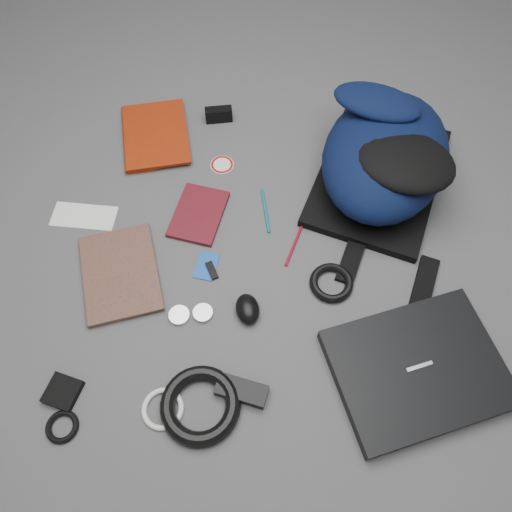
{
  "coord_description": "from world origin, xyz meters",
  "views": [
    {
      "loc": [
        0.02,
        -0.68,
        1.22
      ],
      "look_at": [
        0.0,
        0.0,
        0.02
      ],
      "focal_mm": 35.0,
      "sensor_mm": 36.0,
      "label": 1
    }
  ],
  "objects_px": {
    "backpack": "(385,155)",
    "textbook_red": "(123,140)",
    "compact_camera": "(219,115)",
    "pouch": "(63,392)",
    "laptop": "(417,369)",
    "comic_book": "(83,282)",
    "dvd_case": "(199,214)",
    "power_brick": "(242,391)",
    "mouse": "(248,309)"
  },
  "relations": [
    {
      "from": "backpack",
      "to": "textbook_red",
      "type": "bearing_deg",
      "value": -169.18
    },
    {
      "from": "compact_camera",
      "to": "pouch",
      "type": "relative_size",
      "value": 1.14
    },
    {
      "from": "backpack",
      "to": "pouch",
      "type": "relative_size",
      "value": 7.12
    },
    {
      "from": "backpack",
      "to": "pouch",
      "type": "distance_m",
      "value": 1.07
    },
    {
      "from": "backpack",
      "to": "pouch",
      "type": "bearing_deg",
      "value": -120.75
    },
    {
      "from": "laptop",
      "to": "backpack",
      "type": "bearing_deg",
      "value": 75.03
    },
    {
      "from": "textbook_red",
      "to": "pouch",
      "type": "height_order",
      "value": "textbook_red"
    },
    {
      "from": "comic_book",
      "to": "pouch",
      "type": "distance_m",
      "value": 0.3
    },
    {
      "from": "laptop",
      "to": "dvd_case",
      "type": "relative_size",
      "value": 2.1
    },
    {
      "from": "comic_book",
      "to": "power_brick",
      "type": "xyz_separation_m",
      "value": [
        0.44,
        -0.28,
        0.0
      ]
    },
    {
      "from": "dvd_case",
      "to": "pouch",
      "type": "height_order",
      "value": "pouch"
    },
    {
      "from": "mouse",
      "to": "power_brick",
      "type": "bearing_deg",
      "value": -105.63
    },
    {
      "from": "backpack",
      "to": "power_brick",
      "type": "xyz_separation_m",
      "value": [
        -0.39,
        -0.67,
        -0.1
      ]
    },
    {
      "from": "textbook_red",
      "to": "comic_book",
      "type": "relative_size",
      "value": 1.0
    },
    {
      "from": "laptop",
      "to": "textbook_red",
      "type": "height_order",
      "value": "laptop"
    },
    {
      "from": "dvd_case",
      "to": "mouse",
      "type": "relative_size",
      "value": 2.22
    },
    {
      "from": "mouse",
      "to": "textbook_red",
      "type": "bearing_deg",
      "value": 112.21
    },
    {
      "from": "laptop",
      "to": "power_brick",
      "type": "relative_size",
      "value": 3.24
    },
    {
      "from": "textbook_red",
      "to": "dvd_case",
      "type": "relative_size",
      "value": 1.44
    },
    {
      "from": "comic_book",
      "to": "pouch",
      "type": "height_order",
      "value": "comic_book"
    },
    {
      "from": "backpack",
      "to": "dvd_case",
      "type": "distance_m",
      "value": 0.57
    },
    {
      "from": "mouse",
      "to": "dvd_case",
      "type": "bearing_deg",
      "value": 103.34
    },
    {
      "from": "power_brick",
      "to": "pouch",
      "type": "bearing_deg",
      "value": -163.33
    },
    {
      "from": "textbook_red",
      "to": "pouch",
      "type": "xyz_separation_m",
      "value": [
        -0.02,
        -0.8,
        -0.01
      ]
    },
    {
      "from": "compact_camera",
      "to": "power_brick",
      "type": "xyz_separation_m",
      "value": [
        0.12,
        -0.9,
        -0.01
      ]
    },
    {
      "from": "dvd_case",
      "to": "compact_camera",
      "type": "distance_m",
      "value": 0.39
    },
    {
      "from": "laptop",
      "to": "pouch",
      "type": "height_order",
      "value": "laptop"
    },
    {
      "from": "laptop",
      "to": "comic_book",
      "type": "distance_m",
      "value": 0.9
    },
    {
      "from": "textbook_red",
      "to": "power_brick",
      "type": "relative_size",
      "value": 2.22
    },
    {
      "from": "laptop",
      "to": "dvd_case",
      "type": "xyz_separation_m",
      "value": [
        -0.58,
        0.45,
        -0.01
      ]
    },
    {
      "from": "mouse",
      "to": "pouch",
      "type": "bearing_deg",
      "value": -166.71
    },
    {
      "from": "comic_book",
      "to": "compact_camera",
      "type": "height_order",
      "value": "compact_camera"
    },
    {
      "from": "power_brick",
      "to": "pouch",
      "type": "distance_m",
      "value": 0.43
    },
    {
      "from": "mouse",
      "to": "pouch",
      "type": "xyz_separation_m",
      "value": [
        -0.44,
        -0.23,
        -0.01
      ]
    },
    {
      "from": "comic_book",
      "to": "dvd_case",
      "type": "xyz_separation_m",
      "value": [
        0.29,
        0.23,
        -0.0
      ]
    },
    {
      "from": "backpack",
      "to": "comic_book",
      "type": "bearing_deg",
      "value": -135.63
    },
    {
      "from": "textbook_red",
      "to": "mouse",
      "type": "height_order",
      "value": "mouse"
    },
    {
      "from": "backpack",
      "to": "mouse",
      "type": "bearing_deg",
      "value": -110.42
    },
    {
      "from": "backpack",
      "to": "comic_book",
      "type": "relative_size",
      "value": 1.98
    },
    {
      "from": "laptop",
      "to": "textbook_red",
      "type": "bearing_deg",
      "value": 120.52
    },
    {
      "from": "pouch",
      "to": "compact_camera",
      "type": "bearing_deg",
      "value": 70.97
    },
    {
      "from": "comic_book",
      "to": "compact_camera",
      "type": "distance_m",
      "value": 0.7
    },
    {
      "from": "power_brick",
      "to": "pouch",
      "type": "height_order",
      "value": "power_brick"
    },
    {
      "from": "compact_camera",
      "to": "dvd_case",
      "type": "bearing_deg",
      "value": -103.81
    },
    {
      "from": "compact_camera",
      "to": "pouch",
      "type": "distance_m",
      "value": 0.97
    },
    {
      "from": "mouse",
      "to": "power_brick",
      "type": "relative_size",
      "value": 0.69
    },
    {
      "from": "dvd_case",
      "to": "pouch",
      "type": "xyz_separation_m",
      "value": [
        -0.28,
        -0.53,
        0.0
      ]
    },
    {
      "from": "backpack",
      "to": "mouse",
      "type": "height_order",
      "value": "backpack"
    },
    {
      "from": "comic_book",
      "to": "mouse",
      "type": "xyz_separation_m",
      "value": [
        0.45,
        -0.07,
        0.01
      ]
    },
    {
      "from": "textbook_red",
      "to": "dvd_case",
      "type": "xyz_separation_m",
      "value": [
        0.27,
        -0.27,
        -0.01
      ]
    }
  ]
}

